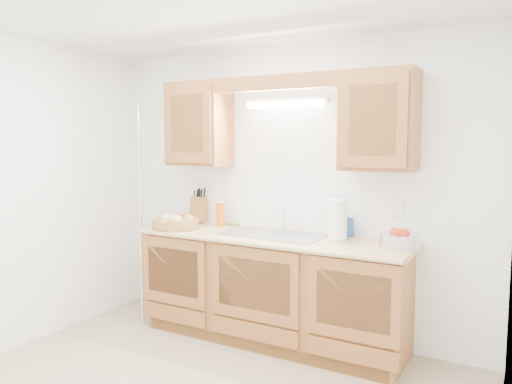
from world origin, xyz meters
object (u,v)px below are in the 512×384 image
Objects in this scene: paper_towel at (337,220)px; apple_bowl at (399,239)px; fruit_basket at (176,222)px; knife_block at (198,210)px.

paper_towel is 1.18× the size of apple_bowl.
paper_towel is at bearing 175.20° from apple_bowl.
paper_towel reaches higher than fruit_basket.
knife_block is at bearing 174.57° from apple_bowl.
paper_towel is 0.50m from apple_bowl.
paper_towel is at bearing 7.78° from fruit_basket.
fruit_basket is 1.94m from apple_bowl.
fruit_basket is 1.67× the size of apple_bowl.
paper_towel is (1.44, 0.20, 0.10)m from fruit_basket.
paper_towel is (1.44, -0.14, 0.04)m from knife_block.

